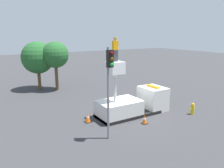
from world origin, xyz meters
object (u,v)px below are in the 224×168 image
object	(u,v)px
worker	(115,49)
tree_left_bg	(55,55)
traffic_light_pole	(109,76)
traffic_cone_curbside	(145,119)
fire_hydrant	(192,109)
tree_right_bg	(38,58)
traffic_cone_rear	(88,118)
bucket_truck	(133,103)

from	to	relation	value
worker	tree_left_bg	xyz separation A→B (m)	(-1.11, 10.84, -1.25)
traffic_light_pole	traffic_cone_curbside	xyz separation A→B (m)	(3.40, 0.71, -3.68)
worker	fire_hydrant	xyz separation A→B (m)	(5.81, -2.60, -4.83)
fire_hydrant	tree_right_bg	world-z (taller)	tree_right_bg
traffic_cone_rear	traffic_cone_curbside	xyz separation A→B (m)	(3.39, -2.44, 0.01)
traffic_cone_rear	traffic_cone_curbside	size ratio (longest dim) A/B	0.98
traffic_cone_rear	traffic_cone_curbside	bearing A→B (deg)	-35.81
tree_left_bg	tree_right_bg	xyz separation A→B (m)	(-1.64, 1.41, -0.34)
worker	traffic_light_pole	xyz separation A→B (m)	(-2.15, -2.77, -1.29)
worker	fire_hydrant	size ratio (longest dim) A/B	1.83
fire_hydrant	bucket_truck	bearing A→B (deg)	147.57
traffic_cone_curbside	tree_right_bg	size ratio (longest dim) A/B	0.12
bucket_truck	traffic_light_pole	size ratio (longest dim) A/B	1.07
traffic_light_pole	bucket_truck	bearing A→B (deg)	35.60
worker	traffic_cone_curbside	bearing A→B (deg)	-58.84
fire_hydrant	traffic_cone_curbside	distance (m)	4.59
traffic_light_pole	tree_right_bg	world-z (taller)	traffic_light_pole
traffic_light_pole	fire_hydrant	bearing A→B (deg)	1.25
bucket_truck	tree_left_bg	world-z (taller)	tree_left_bg
traffic_light_pole	tree_left_bg	bearing A→B (deg)	85.64
worker	traffic_light_pole	world-z (taller)	worker
fire_hydrant	worker	bearing A→B (deg)	155.90
fire_hydrant	tree_right_bg	size ratio (longest dim) A/B	0.17
bucket_truck	traffic_light_pole	world-z (taller)	traffic_light_pole
bucket_truck	tree_right_bg	xyz separation A→B (m)	(-4.47, 12.25, 2.81)
worker	traffic_cone_curbside	world-z (taller)	worker
fire_hydrant	tree_left_bg	world-z (taller)	tree_left_bg
fire_hydrant	tree_right_bg	distance (m)	17.44
traffic_cone_rear	tree_left_bg	bearing A→B (deg)	84.40
fire_hydrant	traffic_cone_curbside	world-z (taller)	fire_hydrant
traffic_light_pole	tree_right_bg	distance (m)	15.04
traffic_light_pole	traffic_cone_rear	bearing A→B (deg)	89.78
traffic_cone_rear	traffic_cone_curbside	distance (m)	4.18
bucket_truck	traffic_cone_rear	bearing A→B (deg)	174.34
bucket_truck	traffic_light_pole	xyz separation A→B (m)	(-3.87, -2.77, 3.11)
fire_hydrant	traffic_cone_rear	xyz separation A→B (m)	(-7.95, 2.98, -0.15)
traffic_cone_curbside	tree_left_bg	size ratio (longest dim) A/B	0.12
traffic_cone_rear	traffic_cone_curbside	world-z (taller)	traffic_cone_curbside
traffic_cone_curbside	tree_left_bg	xyz separation A→B (m)	(-2.36, 12.91, 3.72)
traffic_cone_curbside	tree_right_bg	xyz separation A→B (m)	(-4.00, 14.31, 3.38)
bucket_truck	traffic_cone_rear	distance (m)	3.92
worker	traffic_cone_rear	size ratio (longest dim) A/B	2.60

